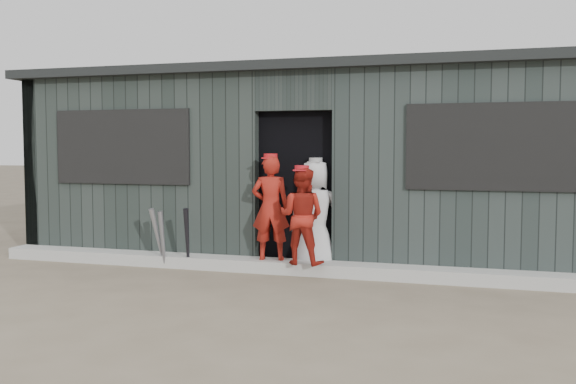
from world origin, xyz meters
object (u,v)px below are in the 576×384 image
(bat_mid, at_px, (163,240))
(dugout, at_px, (322,165))
(player_grey_back, at_px, (315,215))
(bat_left, at_px, (158,238))
(player_red_right, at_px, (302,216))
(player_red_left, at_px, (271,208))
(bat_right, at_px, (187,239))

(bat_mid, xyz_separation_m, dugout, (1.61, 1.89, 0.92))
(bat_mid, bearing_deg, player_grey_back, 14.05)
(bat_mid, xyz_separation_m, player_grey_back, (1.88, 0.47, 0.32))
(bat_left, xyz_separation_m, player_red_right, (1.91, 0.00, 0.34))
(dugout, bearing_deg, player_grey_back, -79.09)
(player_red_right, distance_m, dugout, 1.95)
(player_red_left, relative_size, dugout, 0.16)
(bat_right, bearing_deg, dugout, 55.66)
(player_grey_back, bearing_deg, bat_mid, 15.23)
(bat_left, height_order, player_red_left, player_red_left)
(bat_left, xyz_separation_m, player_grey_back, (1.96, 0.45, 0.31))
(player_red_left, distance_m, player_grey_back, 0.58)
(bat_left, xyz_separation_m, bat_mid, (0.08, -0.02, -0.02))
(player_red_right, distance_m, player_grey_back, 0.45)
(player_grey_back, xyz_separation_m, dugout, (-0.27, 1.42, 0.59))
(dugout, bearing_deg, bat_right, -124.34)
(bat_mid, xyz_separation_m, player_red_right, (1.83, 0.03, 0.36))
(bat_left, bearing_deg, player_red_right, 0.15)
(bat_right, distance_m, player_grey_back, 1.64)
(bat_right, bearing_deg, player_grey_back, 16.29)
(bat_left, relative_size, bat_right, 0.99)
(bat_mid, distance_m, player_red_left, 1.46)
(bat_left, distance_m, player_red_right, 1.94)
(player_red_left, relative_size, player_grey_back, 0.93)
(bat_left, height_order, player_grey_back, player_grey_back)
(bat_right, height_order, player_red_left, player_red_left)
(bat_mid, relative_size, player_red_right, 0.64)
(bat_right, bearing_deg, player_red_left, 10.37)
(player_red_left, height_order, dugout, dugout)
(bat_left, bearing_deg, dugout, 47.83)
(player_grey_back, distance_m, dugout, 1.56)
(bat_mid, height_order, player_red_left, player_red_left)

